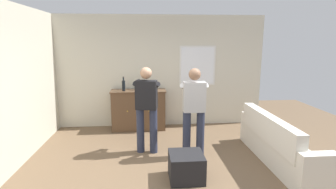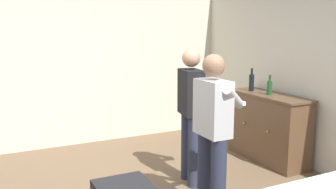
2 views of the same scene
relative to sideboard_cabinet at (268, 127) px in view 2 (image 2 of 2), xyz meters
name	(u,v)px [view 2 (image 2 of 2)]	position (x,y,z in m)	size (l,w,h in m)	color
wall_back_with_window	(324,68)	(0.61, 0.36, 0.91)	(5.20, 0.15, 2.80)	beige
wall_side_left	(74,60)	(-2.07, -2.30, 0.91)	(0.12, 5.20, 2.80)	beige
sideboard_cabinet	(268,127)	(0.00, 0.00, 0.00)	(1.33, 0.49, 0.99)	brown
bottle_wine_green	(270,87)	(0.03, -0.03, 0.60)	(0.08, 0.08, 0.28)	#1E4C23
bottle_liquor_amber	(251,82)	(-0.35, -0.05, 0.63)	(0.08, 0.08, 0.34)	black
person_standing_left	(192,110)	(0.20, -1.41, 0.44)	(0.55, 0.51, 1.68)	#282D42
person_standing_right	(213,129)	(1.07, -1.66, 0.44)	(0.56, 0.48, 1.68)	#282D42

